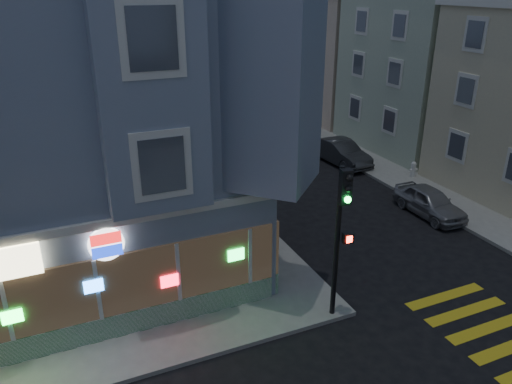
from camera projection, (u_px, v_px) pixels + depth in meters
ground at (306, 384)px, 13.70m from camera, size 120.00×120.00×0.00m
sidewalk_ne at (413, 113)px, 41.61m from camera, size 24.00×42.00×0.15m
corner_building at (25, 110)px, 18.46m from camera, size 14.60×14.60×11.40m
row_house_b at (452, 62)px, 32.34m from camera, size 12.00×8.60×10.50m
row_house_c at (369, 56)px, 40.21m from camera, size 12.00×8.60×9.00m
row_house_d at (313, 36)px, 47.50m from camera, size 12.00×8.60×10.50m
utility_pole at (292, 62)px, 36.52m from camera, size 2.20×0.30×9.00m
street_tree_near at (261, 62)px, 41.98m from camera, size 3.00×3.00×5.30m
street_tree_far at (227, 51)px, 48.72m from camera, size 3.00×3.00×5.30m
pedestrian_a at (309, 121)px, 35.66m from camera, size 0.94×0.80×1.69m
pedestrian_b at (315, 129)px, 33.65m from camera, size 1.04×0.48×1.74m
parked_car_a at (430, 202)px, 23.39m from camera, size 1.64×3.94×1.34m
parked_car_b at (341, 152)px, 30.00m from camera, size 1.88×4.51×1.45m
parked_car_c at (264, 130)px, 34.75m from camera, size 2.36×4.84×1.36m
parked_car_d at (261, 111)px, 39.94m from camera, size 2.41×4.59×1.23m
traffic_signal at (342, 219)px, 14.97m from camera, size 0.63×0.57×5.13m
fire_hydrant at (413, 169)px, 27.71m from camera, size 0.50×0.29×0.87m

